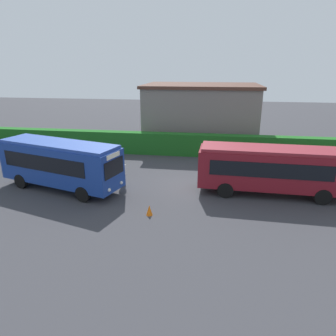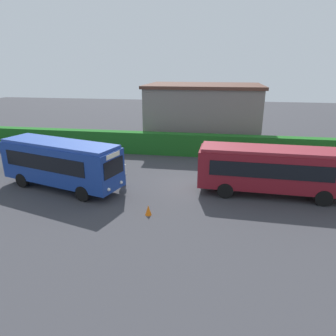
# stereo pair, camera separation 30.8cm
# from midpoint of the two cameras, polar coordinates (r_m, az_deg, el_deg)

# --- Properties ---
(ground_plane) EXTENTS (107.94, 107.94, 0.00)m
(ground_plane) POSITION_cam_midpoint_polar(r_m,az_deg,el_deg) (21.33, 3.89, -3.29)
(ground_plane) COLOR #38383D
(bus_blue) EXTENTS (8.86, 4.68, 3.25)m
(bus_blue) POSITION_cam_midpoint_polar(r_m,az_deg,el_deg) (21.41, -19.98, 0.97)
(bus_blue) COLOR navy
(bus_blue) RESTS_ON ground_plane
(bus_maroon) EXTENTS (9.50, 2.78, 3.10)m
(bus_maroon) POSITION_cam_midpoint_polar(r_m,az_deg,el_deg) (20.37, 18.66, 0.03)
(bus_maroon) COLOR maroon
(bus_maroon) RESTS_ON ground_plane
(person_left) EXTENTS (0.48, 0.41, 1.81)m
(person_left) POSITION_cam_midpoint_polar(r_m,az_deg,el_deg) (24.17, -13.23, 1.35)
(person_left) COLOR maroon
(person_left) RESTS_ON ground_plane
(person_center) EXTENTS (0.46, 0.37, 1.77)m
(person_center) POSITION_cam_midpoint_polar(r_m,az_deg,el_deg) (21.19, -8.94, -0.92)
(person_center) COLOR #334C8C
(person_center) RESTS_ON ground_plane
(hedge_row) EXTENTS (65.97, 1.03, 2.03)m
(hedge_row) POSITION_cam_midpoint_polar(r_m,az_deg,el_deg) (28.14, 5.21, 4.34)
(hedge_row) COLOR #1D611E
(hedge_row) RESTS_ON ground_plane
(depot_building) EXTENTS (11.73, 8.11, 6.14)m
(depot_building) POSITION_cam_midpoint_polar(r_m,az_deg,el_deg) (32.91, 5.93, 10.09)
(depot_building) COLOR slate
(depot_building) RESTS_ON ground_plane
(traffic_cone) EXTENTS (0.36, 0.36, 0.60)m
(traffic_cone) POSITION_cam_midpoint_polar(r_m,az_deg,el_deg) (17.16, -4.05, -7.92)
(traffic_cone) COLOR orange
(traffic_cone) RESTS_ON ground_plane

